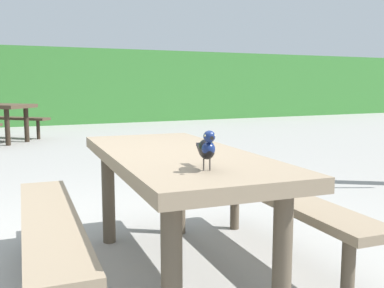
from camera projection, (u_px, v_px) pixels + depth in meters
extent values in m
plane|color=gray|center=(110.00, 269.00, 2.71)|extent=(60.00, 60.00, 0.00)
cube|color=#387A33|center=(7.00, 86.00, 12.10)|extent=(28.00, 1.47, 2.11)
cube|color=#84725B|center=(176.00, 158.00, 2.53)|extent=(0.89, 1.85, 0.07)
cylinder|color=brown|center=(172.00, 276.00, 1.83)|extent=(0.09, 0.09, 0.67)
cylinder|color=brown|center=(282.00, 258.00, 2.02)|extent=(0.09, 0.09, 0.67)
cylinder|color=brown|center=(108.00, 196.00, 3.13)|extent=(0.09, 0.09, 0.67)
cylinder|color=brown|center=(179.00, 190.00, 3.32)|extent=(0.09, 0.09, 0.67)
cube|color=#84725B|center=(50.00, 220.00, 2.31)|extent=(0.40, 1.73, 0.05)
cylinder|color=brown|center=(45.00, 225.00, 2.94)|extent=(0.07, 0.07, 0.39)
cube|color=#84725B|center=(281.00, 196.00, 2.82)|extent=(0.40, 1.73, 0.05)
cylinder|color=brown|center=(348.00, 268.00, 2.25)|extent=(0.07, 0.07, 0.39)
cylinder|color=brown|center=(235.00, 204.00, 3.44)|extent=(0.07, 0.07, 0.39)
ellipsoid|color=black|center=(207.00, 149.00, 1.96)|extent=(0.11, 0.16, 0.09)
ellipsoid|color=navy|center=(208.00, 149.00, 1.92)|extent=(0.08, 0.08, 0.06)
sphere|color=navy|center=(209.00, 137.00, 1.89)|extent=(0.05, 0.05, 0.05)
sphere|color=#EAE08C|center=(214.00, 136.00, 1.88)|extent=(0.01, 0.01, 0.01)
sphere|color=#EAE08C|center=(205.00, 136.00, 1.88)|extent=(0.01, 0.01, 0.01)
cone|color=black|center=(211.00, 138.00, 1.85)|extent=(0.02, 0.03, 0.02)
cube|color=black|center=(202.00, 148.00, 2.08)|extent=(0.06, 0.10, 0.04)
cylinder|color=#47423D|center=(210.00, 164.00, 1.96)|extent=(0.01, 0.01, 0.05)
cylinder|color=#47423D|center=(204.00, 165.00, 1.96)|extent=(0.01, 0.01, 0.05)
cylinder|color=#2E241A|center=(7.00, 127.00, 8.10)|extent=(0.09, 0.09, 0.67)
cylinder|color=#2E241A|center=(26.00, 125.00, 8.60)|extent=(0.09, 0.09, 0.67)
cube|color=#473828|center=(12.00, 118.00, 9.21)|extent=(1.44, 1.37, 0.05)
cylinder|color=#2E241A|center=(38.00, 130.00, 9.05)|extent=(0.07, 0.07, 0.39)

